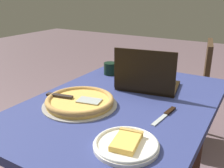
# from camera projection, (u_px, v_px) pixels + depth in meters

# --- Properties ---
(dining_table) EXTENTS (1.21, 0.83, 0.75)m
(dining_table) POSITION_uv_depth(u_px,v_px,m) (123.00, 115.00, 1.29)
(dining_table) COLOR navy
(dining_table) RESTS_ON ground_plane
(laptop) EXTENTS (0.29, 0.36, 0.24)m
(laptop) POSITION_uv_depth(u_px,v_px,m) (147.00, 81.00, 1.39)
(laptop) COLOR black
(laptop) RESTS_ON dining_table
(pizza_plate) EXTENTS (0.23, 0.23, 0.04)m
(pizza_plate) POSITION_uv_depth(u_px,v_px,m) (126.00, 144.00, 0.88)
(pizza_plate) COLOR white
(pizza_plate) RESTS_ON dining_table
(pizza_tray) EXTENTS (0.36, 0.36, 0.04)m
(pizza_tray) POSITION_uv_depth(u_px,v_px,m) (80.00, 101.00, 1.20)
(pizza_tray) COLOR #9E9C9A
(pizza_tray) RESTS_ON dining_table
(table_knife) EXTENTS (0.20, 0.04, 0.01)m
(table_knife) POSITION_uv_depth(u_px,v_px,m) (166.00, 114.00, 1.11)
(table_knife) COLOR #B6BEBA
(table_knife) RESTS_ON dining_table
(drink_cup) EXTENTS (0.08, 0.08, 0.08)m
(drink_cup) POSITION_uv_depth(u_px,v_px,m) (110.00, 68.00, 1.65)
(drink_cup) COLOR black
(drink_cup) RESTS_ON dining_table
(chair_near) EXTENTS (0.49, 0.49, 0.90)m
(chair_near) POSITION_uv_depth(u_px,v_px,m) (190.00, 85.00, 2.12)
(chair_near) COLOR #392719
(chair_near) RESTS_ON ground_plane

